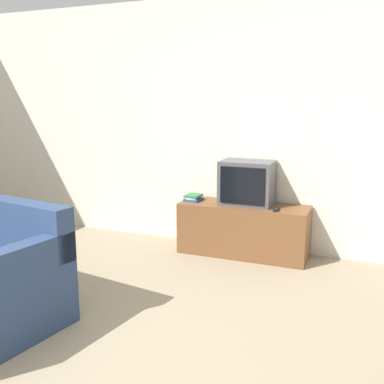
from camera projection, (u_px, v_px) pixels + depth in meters
name	position (u px, v px, depth m)	size (l,w,h in m)	color
wall_back	(200.00, 125.00, 4.83)	(9.00, 0.06, 2.60)	silver
tv_stand	(243.00, 230.00, 4.58)	(1.30, 0.44, 0.52)	brown
television	(247.00, 183.00, 4.52)	(0.53, 0.36, 0.44)	#4C4C51
book_stack	(193.00, 198.00, 4.71)	(0.17, 0.19, 0.06)	#23478E
remote_on_stand	(276.00, 209.00, 4.30)	(0.06, 0.15, 0.02)	black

